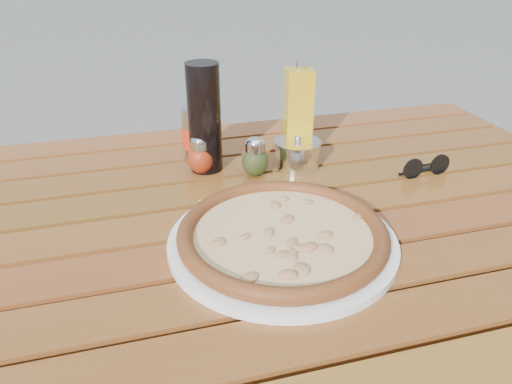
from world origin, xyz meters
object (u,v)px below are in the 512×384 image
object	(u,v)px
oregano_shaker	(255,158)
parmesan_tin	(297,154)
pizza	(283,233)
soda_can	(198,135)
plate	(282,242)
table	(259,248)
sunglasses	(425,167)
dark_bottle	(204,118)
olive_oil_cruet	(298,113)
pepper_shaker	(201,155)

from	to	relation	value
oregano_shaker	parmesan_tin	distance (m)	0.09
pizza	soda_can	distance (m)	0.37
plate	oregano_shaker	xyz separation A→B (m)	(0.03, 0.26, 0.03)
plate	table	bearing A→B (deg)	93.49
plate	sunglasses	world-z (taller)	sunglasses
oregano_shaker	soda_can	bearing A→B (deg)	133.37
plate	dark_bottle	size ratio (longest dim) A/B	1.64
pizza	olive_oil_cruet	xyz separation A→B (m)	(0.14, 0.33, 0.07)
dark_bottle	pizza	bearing A→B (deg)	-78.82
table	pepper_shaker	world-z (taller)	pepper_shaker
pizza	oregano_shaker	world-z (taller)	oregano_shaker
parmesan_tin	olive_oil_cruet	bearing A→B (deg)	71.60
dark_bottle	soda_can	xyz separation A→B (m)	(-0.01, 0.05, -0.05)
oregano_shaker	sunglasses	size ratio (longest dim) A/B	0.75
plate	parmesan_tin	xyz separation A→B (m)	(0.12, 0.27, 0.02)
pizza	sunglasses	bearing A→B (deg)	24.93
pizza	dark_bottle	distance (m)	0.33
pepper_shaker	oregano_shaker	world-z (taller)	same
soda_can	olive_oil_cruet	distance (m)	0.22
plate	oregano_shaker	distance (m)	0.26
plate	pizza	bearing A→B (deg)	-93.58
parmesan_tin	plate	bearing A→B (deg)	-114.17
pizza	pepper_shaker	xyz separation A→B (m)	(-0.08, 0.30, 0.02)
parmesan_tin	table	bearing A→B (deg)	-128.90
pizza	sunglasses	size ratio (longest dim) A/B	3.18
plate	sunglasses	distance (m)	0.40
oregano_shaker	olive_oil_cruet	size ratio (longest dim) A/B	0.39
soda_can	parmesan_tin	xyz separation A→B (m)	(0.19, -0.09, -0.03)
table	dark_bottle	xyz separation A→B (m)	(-0.06, 0.20, 0.19)
pepper_shaker	dark_bottle	xyz separation A→B (m)	(0.01, 0.01, 0.07)
pizza	soda_can	xyz separation A→B (m)	(-0.07, 0.36, 0.04)
parmesan_tin	sunglasses	size ratio (longest dim) A/B	1.11
oregano_shaker	table	bearing A→B (deg)	-102.89
pizza	dark_bottle	world-z (taller)	dark_bottle
plate	parmesan_tin	size ratio (longest dim) A/B	2.95
dark_bottle	sunglasses	xyz separation A→B (m)	(0.42, -0.15, -0.09)
table	plate	bearing A→B (deg)	-86.51
table	dark_bottle	world-z (taller)	dark_bottle
dark_bottle	olive_oil_cruet	xyz separation A→B (m)	(0.20, 0.02, -0.01)
table	parmesan_tin	distance (m)	0.23
pizza	parmesan_tin	size ratio (longest dim) A/B	2.87
soda_can	olive_oil_cruet	bearing A→B (deg)	-8.32
dark_bottle	olive_oil_cruet	world-z (taller)	dark_bottle
pepper_shaker	parmesan_tin	bearing A→B (deg)	-8.90
oregano_shaker	soda_can	distance (m)	0.14
oregano_shaker	olive_oil_cruet	world-z (taller)	olive_oil_cruet
plate	pepper_shaker	xyz separation A→B (m)	(-0.08, 0.30, 0.03)
olive_oil_cruet	sunglasses	world-z (taller)	olive_oil_cruet
pepper_shaker	pizza	bearing A→B (deg)	-75.78
pizza	parmesan_tin	distance (m)	0.29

